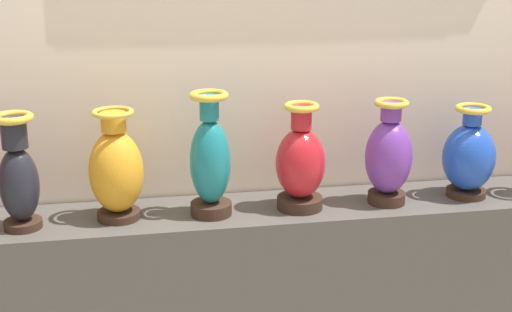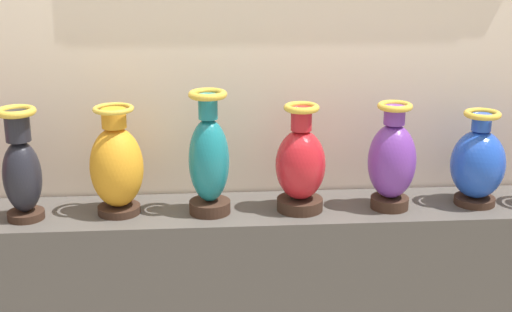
{
  "view_description": "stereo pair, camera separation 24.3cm",
  "coord_description": "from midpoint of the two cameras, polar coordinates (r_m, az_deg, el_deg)",
  "views": [
    {
      "loc": [
        -0.42,
        -2.29,
        1.79
      ],
      "look_at": [
        0.0,
        0.0,
        1.07
      ],
      "focal_mm": 51.23,
      "sensor_mm": 36.0,
      "label": 1
    },
    {
      "loc": [
        -0.17,
        -2.32,
        1.79
      ],
      "look_at": [
        0.0,
        0.0,
        1.07
      ],
      "focal_mm": 51.23,
      "sensor_mm": 36.0,
      "label": 2
    }
  ],
  "objects": [
    {
      "name": "back_wall",
      "position": [
        2.57,
        2.48,
        9.8
      ],
      "size": [
        5.56,
        0.14,
        2.89
      ],
      "color": "beige",
      "rests_on": "ground_plane"
    },
    {
      "name": "vase_onyx",
      "position": [
        2.43,
        -15.15,
        -1.01
      ],
      "size": [
        0.13,
        0.13,
        0.37
      ],
      "color": "#382319",
      "rests_on": "display_shelf"
    },
    {
      "name": "vase_amber",
      "position": [
        2.42,
        -8.02,
        -0.82
      ],
      "size": [
        0.18,
        0.18,
        0.37
      ],
      "color": "#382319",
      "rests_on": "display_shelf"
    },
    {
      "name": "vase_teal",
      "position": [
        2.39,
        -0.8,
        -0.36
      ],
      "size": [
        0.14,
        0.14,
        0.42
      ],
      "color": "#382319",
      "rests_on": "display_shelf"
    },
    {
      "name": "vase_crimson",
      "position": [
        2.44,
        6.35,
        -0.78
      ],
      "size": [
        0.17,
        0.17,
        0.37
      ],
      "color": "#382319",
      "rests_on": "display_shelf"
    },
    {
      "name": "vase_violet",
      "position": [
        2.51,
        13.32,
        -0.42
      ],
      "size": [
        0.16,
        0.16,
        0.37
      ],
      "color": "#382319",
      "rests_on": "display_shelf"
    },
    {
      "name": "vase_sapphire",
      "position": [
        2.63,
        19.51,
        -0.59
      ],
      "size": [
        0.18,
        0.18,
        0.33
      ],
      "color": "#382319",
      "rests_on": "display_shelf"
    }
  ]
}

